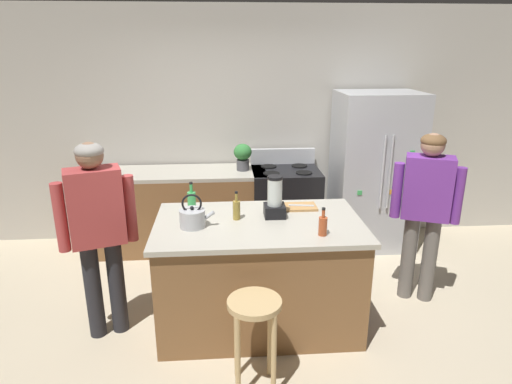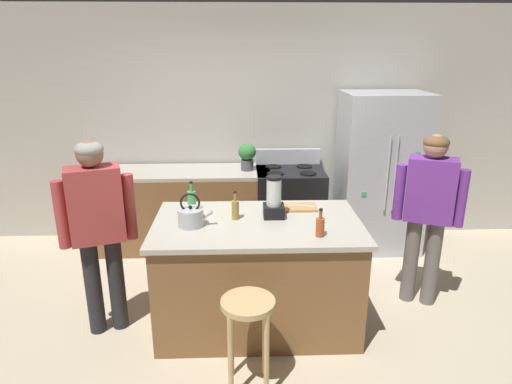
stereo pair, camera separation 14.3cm
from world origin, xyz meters
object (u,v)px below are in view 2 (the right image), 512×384
(kitchen_island, at_px, (257,273))
(bottle_soda, at_px, (192,200))
(bar_stool, at_px, (248,321))
(potted_plant, at_px, (247,155))
(blender_appliance, at_px, (274,200))
(refrigerator, at_px, (380,173))
(stove_range, at_px, (289,208))
(bottle_vinegar, at_px, (235,209))
(bottle_cooking_sauce, at_px, (320,226))
(person_by_sink_right, at_px, (428,205))
(cutting_board, at_px, (299,207))
(person_by_island_left, at_px, (97,221))
(chef_knife, at_px, (301,206))
(tea_kettle, at_px, (191,216))

(kitchen_island, bearing_deg, bottle_soda, 152.83)
(bar_stool, distance_m, potted_plant, 2.39)
(kitchen_island, bearing_deg, blender_appliance, 36.93)
(refrigerator, distance_m, stove_range, 1.10)
(refrigerator, bearing_deg, stove_range, 178.61)
(bottle_vinegar, relative_size, bottle_cooking_sauce, 1.09)
(bottle_vinegar, distance_m, bottle_cooking_sauce, 0.72)
(bottle_soda, bearing_deg, stove_range, 51.91)
(bar_stool, height_order, blender_appliance, blender_appliance)
(person_by_sink_right, bearing_deg, cutting_board, 179.41)
(person_by_island_left, distance_m, person_by_sink_right, 2.76)
(bar_stool, relative_size, chef_knife, 3.11)
(bottle_vinegar, bearing_deg, cutting_board, 22.11)
(person_by_sink_right, height_order, bar_stool, person_by_sink_right)
(person_by_sink_right, distance_m, potted_plant, 2.01)
(bottle_cooking_sauce, relative_size, cutting_board, 0.72)
(stove_range, relative_size, cutting_board, 3.67)
(bottle_vinegar, xyz_separation_m, tea_kettle, (-0.34, -0.13, -0.01))
(blender_appliance, xyz_separation_m, bottle_vinegar, (-0.31, -0.04, -0.06))
(person_by_sink_right, xyz_separation_m, chef_knife, (-1.10, 0.01, 0.00))
(person_by_sink_right, xyz_separation_m, tea_kettle, (-2.01, -0.34, 0.06))
(person_by_island_left, bearing_deg, potted_plant, 53.53)
(bar_stool, distance_m, tea_kettle, 0.95)
(refrigerator, xyz_separation_m, person_by_sink_right, (0.05, -1.22, 0.05))
(refrigerator, height_order, bottle_vinegar, refrigerator)
(potted_plant, distance_m, cutting_board, 1.34)
(kitchen_island, bearing_deg, person_by_island_left, -177.42)
(potted_plant, bearing_deg, blender_appliance, -82.44)
(chef_knife, bearing_deg, refrigerator, 58.09)
(bar_stool, height_order, tea_kettle, tea_kettle)
(kitchen_island, relative_size, cutting_board, 5.53)
(bottle_vinegar, bearing_deg, bottle_cooking_sauce, -30.44)
(stove_range, distance_m, bottle_soda, 1.67)
(tea_kettle, bearing_deg, bottle_soda, 94.51)
(refrigerator, height_order, cutting_board, refrigerator)
(cutting_board, bearing_deg, kitchen_island, -142.31)
(bar_stool, xyz_separation_m, cutting_board, (0.46, 1.06, 0.40))
(kitchen_island, distance_m, bottle_vinegar, 0.58)
(cutting_board, bearing_deg, chef_knife, 0.00)
(person_by_sink_right, height_order, bottle_soda, person_by_sink_right)
(refrigerator, distance_m, chef_knife, 1.61)
(bar_stool, xyz_separation_m, bottle_vinegar, (-0.08, 0.84, 0.48))
(bottle_cooking_sauce, bearing_deg, person_by_sink_right, 28.85)
(potted_plant, xyz_separation_m, blender_appliance, (0.19, -1.45, -0.03))
(bottle_soda, relative_size, tea_kettle, 0.93)
(refrigerator, height_order, person_by_island_left, refrigerator)
(stove_range, distance_m, person_by_sink_right, 1.71)
(refrigerator, xyz_separation_m, bottle_vinegar, (-1.62, -1.43, 0.12))
(bar_stool, bearing_deg, cutting_board, 66.43)
(stove_range, relative_size, person_by_island_left, 0.69)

